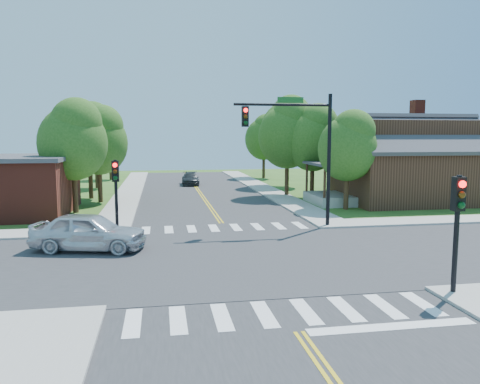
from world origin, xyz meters
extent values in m
plane|color=#32581B|center=(0.00, 0.00, 0.00)|extent=(100.00, 100.00, 0.00)
cube|color=#2D2D30|center=(0.00, 0.00, 0.02)|extent=(10.00, 90.00, 0.04)
cube|color=#2D2D30|center=(0.00, 0.00, 0.03)|extent=(90.00, 10.00, 0.04)
cube|color=#2D2D30|center=(0.00, 0.00, 0.00)|extent=(10.20, 10.20, 0.06)
cube|color=#9E9B93|center=(6.10, 25.00, 0.07)|extent=(2.20, 40.00, 0.14)
cube|color=#9E9B93|center=(-6.10, 25.00, 0.07)|extent=(2.20, 40.00, 0.14)
cube|color=white|center=(-4.20, 6.20, 0.05)|extent=(0.45, 2.00, 0.01)
cube|color=white|center=(-3.00, 6.20, 0.05)|extent=(0.45, 2.00, 0.01)
cube|color=white|center=(-1.80, 6.20, 0.05)|extent=(0.45, 2.00, 0.01)
cube|color=white|center=(-0.60, 6.20, 0.05)|extent=(0.45, 2.00, 0.01)
cube|color=white|center=(0.60, 6.20, 0.05)|extent=(0.45, 2.00, 0.01)
cube|color=white|center=(1.80, 6.20, 0.05)|extent=(0.45, 2.00, 0.01)
cube|color=white|center=(3.00, 6.20, 0.05)|extent=(0.45, 2.00, 0.01)
cube|color=white|center=(4.20, 6.20, 0.05)|extent=(0.45, 2.00, 0.01)
cube|color=white|center=(-4.20, -6.20, 0.05)|extent=(0.45, 2.00, 0.01)
cube|color=white|center=(-3.00, -6.20, 0.05)|extent=(0.45, 2.00, 0.01)
cube|color=white|center=(-1.80, -6.20, 0.05)|extent=(0.45, 2.00, 0.01)
cube|color=white|center=(-0.60, -6.20, 0.05)|extent=(0.45, 2.00, 0.01)
cube|color=white|center=(0.60, -6.20, 0.05)|extent=(0.45, 2.00, 0.01)
cube|color=white|center=(1.80, -6.20, 0.05)|extent=(0.45, 2.00, 0.01)
cube|color=white|center=(3.00, -6.20, 0.05)|extent=(0.45, 2.00, 0.01)
cube|color=white|center=(4.20, -6.20, 0.05)|extent=(0.45, 2.00, 0.01)
cube|color=yellow|center=(-0.10, 26.25, 0.05)|extent=(0.10, 37.50, 0.01)
cube|color=yellow|center=(0.10, 26.25, 0.05)|extent=(0.10, 37.50, 0.01)
cube|color=white|center=(2.50, -7.60, 0.00)|extent=(4.60, 0.45, 0.09)
cylinder|color=black|center=(5.60, 5.60, 3.60)|extent=(0.20, 0.20, 7.20)
cylinder|color=black|center=(3.00, 5.60, 6.60)|extent=(5.20, 0.14, 0.14)
cube|color=#19591E|center=(3.40, 5.55, 6.85)|extent=(1.40, 0.04, 0.30)
cube|color=black|center=(1.00, 5.60, 5.98)|extent=(0.34, 0.28, 1.05)
sphere|color=#FF0C0C|center=(1.00, 5.43, 6.29)|extent=(0.22, 0.22, 0.22)
sphere|color=#3F2605|center=(1.00, 5.43, 5.97)|extent=(0.22, 0.22, 0.22)
sphere|color=#05330F|center=(1.00, 5.43, 5.65)|extent=(0.22, 0.22, 0.22)
cylinder|color=black|center=(5.60, -5.60, 1.90)|extent=(0.16, 0.16, 3.80)
cube|color=black|center=(5.60, -5.60, 3.23)|extent=(0.34, 0.28, 1.05)
sphere|color=#FF0C0C|center=(5.60, -5.77, 3.54)|extent=(0.22, 0.22, 0.22)
sphere|color=#3F2605|center=(5.60, -5.77, 3.22)|extent=(0.22, 0.22, 0.22)
sphere|color=#05330F|center=(5.60, -5.77, 2.90)|extent=(0.22, 0.22, 0.22)
cylinder|color=black|center=(-5.60, 5.60, 1.90)|extent=(0.16, 0.16, 3.80)
cube|color=black|center=(-5.60, 5.60, 3.23)|extent=(0.34, 0.28, 1.05)
sphere|color=#FF0C0C|center=(-5.60, 5.43, 3.54)|extent=(0.22, 0.22, 0.22)
sphere|color=#3F2605|center=(-5.60, 5.43, 3.22)|extent=(0.22, 0.22, 0.22)
sphere|color=#05330F|center=(-5.60, 5.43, 2.90)|extent=(0.22, 0.22, 0.22)
cube|color=#321A11|center=(15.20, 14.20, 2.00)|extent=(10.00, 8.00, 4.00)
cube|color=#9E9B93|center=(8.90, 14.20, 0.35)|extent=(2.60, 4.50, 0.70)
cylinder|color=#321A11|center=(7.80, 12.20, 1.60)|extent=(0.18, 0.18, 2.50)
cylinder|color=#321A11|center=(7.80, 16.20, 1.60)|extent=(0.18, 0.18, 2.50)
cube|color=#38383D|center=(8.90, 14.20, 2.95)|extent=(2.80, 4.80, 0.18)
cube|color=maroon|center=(17.70, 17.70, 3.55)|extent=(0.90, 0.90, 7.11)
cylinder|color=#382314|center=(9.06, 11.41, 1.26)|extent=(0.34, 0.34, 2.52)
ellipsoid|color=#234F17|center=(9.06, 11.41, 4.11)|extent=(3.97, 3.77, 4.37)
sphere|color=#234F17|center=(9.36, 11.21, 5.30)|extent=(2.91, 2.91, 2.91)
cylinder|color=#382314|center=(8.67, 17.50, 1.41)|extent=(0.34, 0.34, 2.81)
ellipsoid|color=#234F17|center=(8.67, 17.50, 4.59)|extent=(4.44, 4.22, 4.88)
sphere|color=#234F17|center=(8.97, 17.30, 5.92)|extent=(3.26, 3.26, 3.26)
cylinder|color=#382314|center=(8.94, 26.13, 1.67)|extent=(0.34, 0.34, 3.33)
ellipsoid|color=#234F17|center=(8.94, 26.13, 5.44)|extent=(5.26, 5.00, 5.79)
sphere|color=#234F17|center=(9.24, 25.93, 7.02)|extent=(3.86, 3.86, 3.86)
cylinder|color=#382314|center=(8.67, 35.39, 1.40)|extent=(0.34, 0.34, 2.81)
ellipsoid|color=#234F17|center=(8.67, 35.39, 4.58)|extent=(4.43, 4.21, 4.88)
sphere|color=#234F17|center=(8.97, 35.19, 5.91)|extent=(3.25, 3.25, 3.25)
cylinder|color=#382314|center=(-8.87, 13.07, 1.38)|extent=(0.34, 0.34, 2.76)
ellipsoid|color=#234F17|center=(-8.87, 13.07, 4.51)|extent=(4.36, 4.14, 4.80)
sphere|color=#234F17|center=(-8.57, 12.87, 5.82)|extent=(3.20, 3.20, 3.20)
cylinder|color=#382314|center=(-8.87, 20.11, 1.43)|extent=(0.34, 0.34, 2.86)
ellipsoid|color=#234F17|center=(-8.87, 20.11, 4.66)|extent=(4.51, 4.29, 4.97)
sphere|color=#234F17|center=(-8.57, 19.91, 6.02)|extent=(3.31, 3.31, 3.31)
cylinder|color=#382314|center=(-9.35, 27.66, 1.46)|extent=(0.34, 0.34, 2.91)
ellipsoid|color=#234F17|center=(-9.35, 27.66, 4.75)|extent=(4.60, 4.37, 5.06)
sphere|color=#234F17|center=(-9.05, 27.46, 6.13)|extent=(3.37, 3.37, 3.37)
cylinder|color=#382314|center=(-8.95, 36.55, 1.12)|extent=(0.34, 0.34, 2.24)
ellipsoid|color=#234F17|center=(-8.95, 36.55, 3.65)|extent=(3.53, 3.36, 3.88)
sphere|color=#234F17|center=(-8.65, 36.35, 4.71)|extent=(2.59, 2.59, 2.59)
cylinder|color=#382314|center=(6.92, 18.78, 1.50)|extent=(0.34, 0.34, 3.01)
ellipsoid|color=#234F17|center=(6.92, 18.78, 4.91)|extent=(4.75, 4.51, 5.22)
sphere|color=#234F17|center=(7.22, 18.58, 6.33)|extent=(3.48, 3.48, 3.48)
cylinder|color=#382314|center=(-7.87, 17.80, 1.36)|extent=(0.34, 0.34, 2.71)
ellipsoid|color=#234F17|center=(-7.87, 17.80, 4.43)|extent=(4.28, 4.07, 4.71)
sphere|color=#234F17|center=(-7.57, 17.60, 5.71)|extent=(3.14, 3.14, 3.14)
imported|color=silver|center=(-6.49, 2.24, 0.83)|extent=(4.19, 5.78, 1.66)
imported|color=#2B2E30|center=(-0.38, 28.91, 0.61)|extent=(2.00, 4.31, 1.22)
camera|label=1|loc=(-3.39, -18.45, 5.00)|focal=35.00mm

